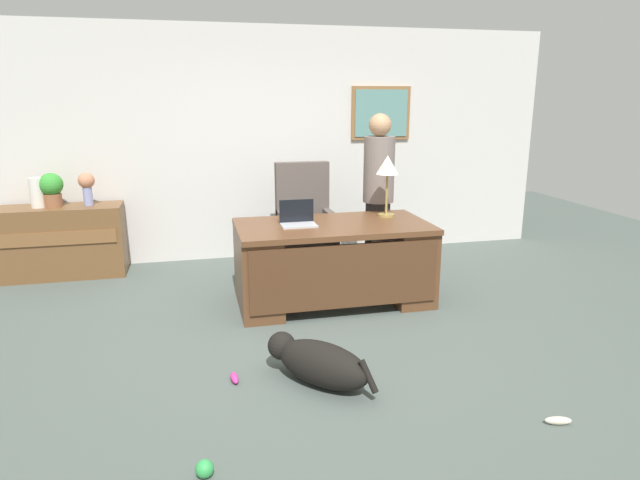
% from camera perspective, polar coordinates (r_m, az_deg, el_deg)
% --- Properties ---
extents(ground_plane, '(12.00, 12.00, 0.00)m').
position_cam_1_polar(ground_plane, '(4.53, -0.45, -10.24)').
color(ground_plane, '#4C5651').
extents(back_wall, '(7.00, 0.16, 2.70)m').
position_cam_1_polar(back_wall, '(6.70, -5.41, 9.82)').
color(back_wall, silver).
rests_on(back_wall, ground_plane).
extents(desk, '(1.78, 0.95, 0.76)m').
position_cam_1_polar(desk, '(5.17, 1.41, -2.14)').
color(desk, brown).
rests_on(desk, ground_plane).
extents(credenza, '(1.27, 0.50, 0.77)m').
position_cam_1_polar(credenza, '(6.59, -25.02, -0.13)').
color(credenza, brown).
rests_on(credenza, ground_plane).
extents(armchair, '(0.60, 0.59, 1.20)m').
position_cam_1_polar(armchair, '(6.13, -1.54, 1.57)').
color(armchair, '#564C47').
rests_on(armchair, ground_plane).
extents(person_standing, '(0.32, 0.32, 1.74)m').
position_cam_1_polar(person_standing, '(5.82, 6.04, 4.63)').
color(person_standing, '#262323').
rests_on(person_standing, ground_plane).
extents(dog_lying, '(0.70, 0.73, 0.30)m').
position_cam_1_polar(dog_lying, '(3.84, -0.18, -12.51)').
color(dog_lying, black).
rests_on(dog_lying, ground_plane).
extents(laptop, '(0.32, 0.22, 0.22)m').
position_cam_1_polar(laptop, '(5.06, -2.32, 2.20)').
color(laptop, '#B2B5BA').
rests_on(laptop, desk).
extents(desk_lamp, '(0.22, 0.22, 0.60)m').
position_cam_1_polar(desk_lamp, '(5.39, 6.98, 7.31)').
color(desk_lamp, '#9E8447').
rests_on(desk_lamp, desk).
extents(vase_with_flowers, '(0.17, 0.17, 0.35)m').
position_cam_1_polar(vase_with_flowers, '(6.42, -22.96, 5.28)').
color(vase_with_flowers, '#8D95C9').
rests_on(vase_with_flowers, credenza).
extents(vase_empty, '(0.15, 0.15, 0.31)m').
position_cam_1_polar(vase_empty, '(6.53, -27.17, 4.37)').
color(vase_empty, silver).
rests_on(vase_empty, credenza).
extents(potted_plant, '(0.24, 0.24, 0.36)m').
position_cam_1_polar(potted_plant, '(6.49, -25.99, 4.82)').
color(potted_plant, brown).
rests_on(potted_plant, credenza).
extents(dog_toy_ball, '(0.10, 0.10, 0.10)m').
position_cam_1_polar(dog_toy_ball, '(3.13, -11.84, -22.13)').
color(dog_toy_ball, green).
rests_on(dog_toy_ball, ground_plane).
extents(dog_toy_bone, '(0.06, 0.15, 0.05)m').
position_cam_1_polar(dog_toy_bone, '(3.96, -8.84, -13.89)').
color(dog_toy_bone, '#D8338C').
rests_on(dog_toy_bone, ground_plane).
extents(dog_toy_plush, '(0.17, 0.09, 0.05)m').
position_cam_1_polar(dog_toy_plush, '(3.75, 23.39, -16.75)').
color(dog_toy_plush, beige).
rests_on(dog_toy_plush, ground_plane).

